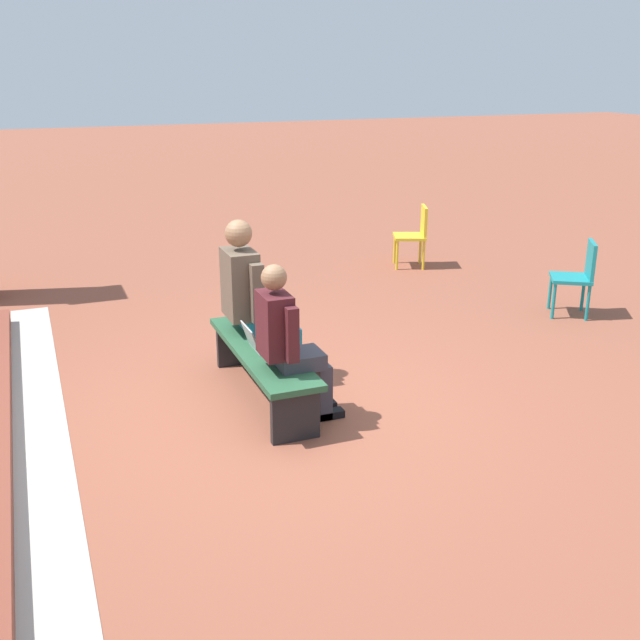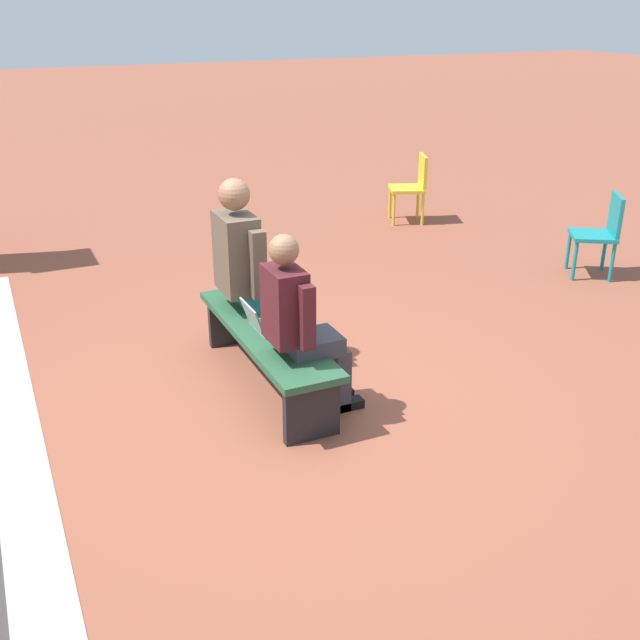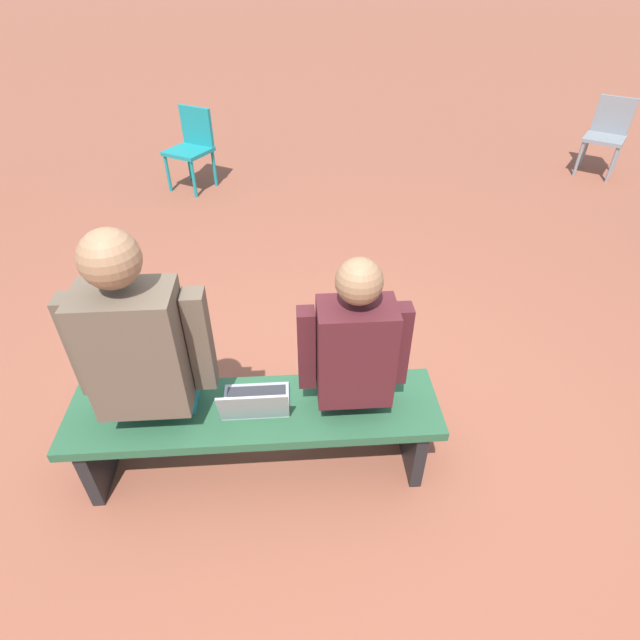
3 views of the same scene
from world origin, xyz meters
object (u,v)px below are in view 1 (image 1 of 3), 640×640
object	(u,v)px
plastic_chair_mid_courtyard	(579,273)
person_student	(288,338)
laptop	(261,343)
bench	(262,359)
person_adult	(253,296)
plastic_chair_far_right	(415,232)

from	to	relation	value
plastic_chair_mid_courtyard	person_student	bearing A→B (deg)	108.55
person_student	plastic_chair_mid_courtyard	world-z (taller)	person_student
laptop	plastic_chair_mid_courtyard	distance (m)	4.00
bench	person_student	world-z (taller)	person_student
person_student	person_adult	size ratio (longest dim) A/B	0.89
laptop	plastic_chair_mid_courtyard	bearing A→B (deg)	-78.07
bench	plastic_chair_mid_courtyard	distance (m)	3.99
bench	laptop	world-z (taller)	laptop
laptop	plastic_chair_far_right	xyz separation A→B (m)	(3.36, -3.26, -0.02)
person_student	laptop	world-z (taller)	person_student
bench	plastic_chair_mid_courtyard	size ratio (longest dim) A/B	2.14
laptop	plastic_chair_mid_courtyard	world-z (taller)	plastic_chair_mid_courtyard
person_student	plastic_chair_far_right	world-z (taller)	person_student
bench	laptop	bearing A→B (deg)	131.05
bench	plastic_chair_mid_courtyard	bearing A→B (deg)	-78.18
person_adult	plastic_chair_mid_courtyard	xyz separation A→B (m)	(0.36, -3.83, -0.28)
plastic_chair_mid_courtyard	person_adult	bearing A→B (deg)	95.40
bench	person_adult	size ratio (longest dim) A/B	1.25
bench	plastic_chair_mid_courtyard	world-z (taller)	plastic_chair_mid_courtyard
person_adult	plastic_chair_mid_courtyard	world-z (taller)	person_adult
bench	person_student	size ratio (longest dim) A/B	1.41
laptop	person_adult	bearing A→B (deg)	-10.35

